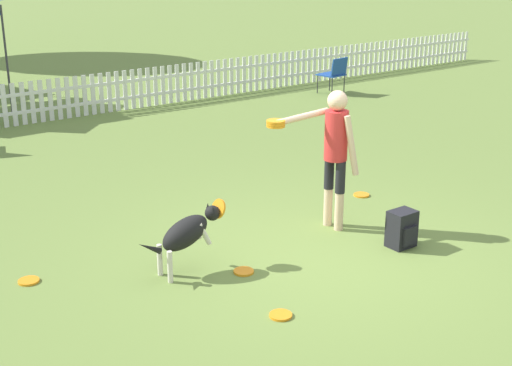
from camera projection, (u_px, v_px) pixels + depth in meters
ground_plane at (319, 253)px, 8.10m from camera, size 240.00×240.00×0.00m
handler_person at (333, 143)px, 8.46m from camera, size 1.00×0.65×1.72m
leaping_dog at (187, 232)px, 7.50m from camera, size 1.06×0.31×0.73m
frisbee_near_handler at (29, 281)px, 7.41m from camera, size 0.22×0.22×0.02m
frisbee_near_dog at (244, 271)px, 7.62m from camera, size 0.22×0.22×0.02m
frisbee_midfield at (361, 195)px, 9.91m from camera, size 0.22×0.22×0.02m
frisbee_far_scatter at (281, 315)px, 6.73m from camera, size 0.22×0.22×0.02m
backpack_on_grass at (402, 229)px, 8.21m from camera, size 0.31×0.27×0.44m
picket_fence at (55, 99)px, 13.95m from camera, size 25.40×0.04×0.83m
folding_chair_center at (334, 72)px, 16.32m from camera, size 0.58×0.60×0.84m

